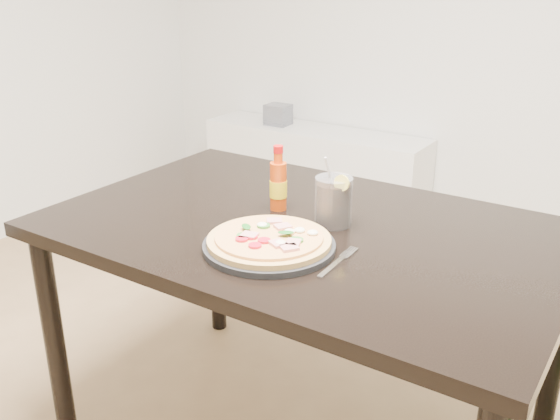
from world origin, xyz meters
The scene contains 8 objects.
dining_table centered at (0.22, 0.27, 0.67)m, with size 1.40×0.90×0.75m.
plate centered at (0.23, 0.08, 0.76)m, with size 0.33×0.33×0.02m, color black.
pizza centered at (0.23, 0.08, 0.78)m, with size 0.31×0.31×0.03m.
hot_sauce_bottle centered at (0.10, 0.32, 0.83)m, with size 0.06×0.06×0.19m.
cola_cup centered at (0.28, 0.31, 0.81)m, with size 0.11×0.10×0.19m.
fork centered at (0.41, 0.11, 0.75)m, with size 0.03×0.19×0.00m.
media_console centered at (-0.80, 2.07, 0.25)m, with size 1.40×0.34×0.50m, color white.
cd_stack centered at (-1.05, 2.05, 0.56)m, with size 0.14×0.12×0.13m.
Camera 1 is at (1.03, -1.09, 1.41)m, focal length 40.00 mm.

